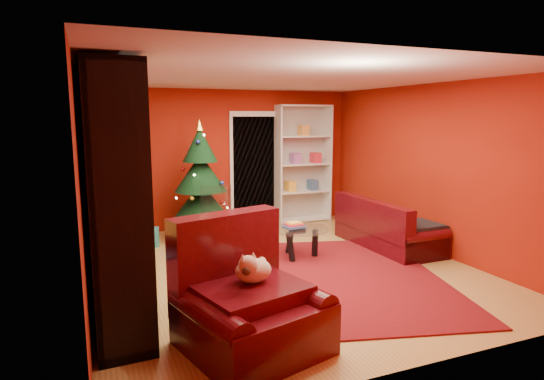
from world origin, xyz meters
name	(u,v)px	position (x,y,z in m)	size (l,w,h in m)	color
floor	(283,270)	(0.00, 0.00, -0.03)	(5.00, 5.50, 0.05)	#A98641
ceiling	(283,75)	(0.00, 0.00, 2.62)	(5.00, 5.50, 0.05)	silver
wall_back	(226,159)	(0.00, 2.77, 1.30)	(5.00, 0.05, 2.60)	maroon
wall_left	(81,187)	(-2.52, 0.00, 1.30)	(0.05, 5.50, 2.60)	maroon
wall_right	(432,168)	(2.52, 0.00, 1.30)	(0.05, 5.50, 2.60)	maroon
doorway	(256,171)	(0.60, 2.73, 1.05)	(1.06, 0.60, 2.16)	black
rug	(327,278)	(0.39, -0.58, 0.01)	(2.90, 3.38, 0.02)	maroon
media_unit	(105,189)	(-2.27, -0.13, 1.28)	(0.51, 3.34, 2.56)	black
christmas_tree	(201,182)	(-0.68, 1.94, 1.00)	(1.16, 1.16, 2.07)	black
gift_box_teal	(150,237)	(-1.57, 1.86, 0.14)	(0.28, 0.28, 0.28)	teal
gift_box_red	(192,234)	(-0.86, 1.98, 0.10)	(0.20, 0.20, 0.20)	#A50E28
white_bookshelf	(303,164)	(1.55, 2.57, 1.16)	(1.10, 0.40, 2.39)	white
armchair	(252,298)	(-1.13, -1.93, 0.48)	(1.23, 1.23, 0.96)	#3B060C
dog	(253,271)	(-1.10, -1.87, 0.72)	(0.40, 0.30, 0.31)	beige
sofa	(388,222)	(2.02, 0.37, 0.41)	(1.89, 0.85, 0.81)	#3B060C
coffee_table	(299,242)	(0.42, 0.37, 0.23)	(0.89, 0.89, 0.56)	gray
acrylic_chair	(218,225)	(-0.66, 0.96, 0.47)	(0.49, 0.53, 0.95)	#66605B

